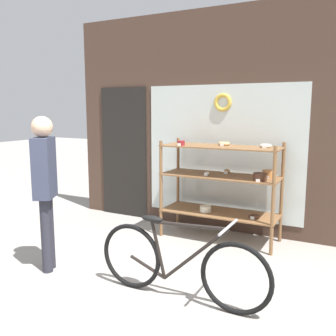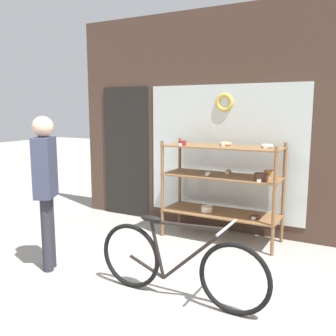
% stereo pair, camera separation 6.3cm
% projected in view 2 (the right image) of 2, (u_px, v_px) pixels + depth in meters
% --- Properties ---
extents(ground_plane, '(30.00, 30.00, 0.00)m').
position_uv_depth(ground_plane, '(82.00, 321.00, 3.15)').
color(ground_plane, gray).
extents(storefront_facade, '(4.50, 0.13, 3.15)m').
position_uv_depth(storefront_facade, '(209.00, 125.00, 5.43)').
color(storefront_facade, '#473328').
rests_on(storefront_facade, ground_plane).
extents(display_case, '(1.57, 0.58, 1.34)m').
position_uv_depth(display_case, '(225.00, 180.00, 4.97)').
color(display_case, brown).
rests_on(display_case, ground_plane).
extents(bicycle, '(1.72, 0.46, 0.79)m').
position_uv_depth(bicycle, '(178.00, 264.00, 3.44)').
color(bicycle, black).
rests_on(bicycle, ground_plane).
extents(pedestrian, '(0.31, 0.37, 1.69)m').
position_uv_depth(pedestrian, '(46.00, 181.00, 4.02)').
color(pedestrian, '#282833').
rests_on(pedestrian, ground_plane).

